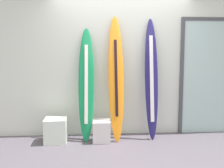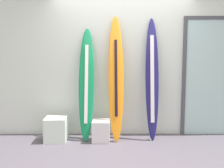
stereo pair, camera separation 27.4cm
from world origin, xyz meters
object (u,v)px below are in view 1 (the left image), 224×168
surfboard_sunset (116,79)px  display_block_center (102,131)px  display_block_left (56,130)px  glass_door (210,74)px  surfboard_emerald (86,85)px  surfboard_navy (151,79)px

surfboard_sunset → display_block_center: size_ratio=6.06×
display_block_center → display_block_left: bearing=177.8°
display_block_center → surfboard_sunset: bearing=27.0°
surfboard_sunset → glass_door: size_ratio=1.00×
glass_door → display_block_center: bearing=-169.8°
display_block_left → surfboard_emerald: bearing=13.6°
surfboard_sunset → surfboard_navy: surfboard_sunset is taller
surfboard_navy → glass_door: (1.17, 0.20, 0.07)m
display_block_center → glass_door: 2.28m
display_block_left → display_block_center: bearing=-2.2°
surfboard_navy → display_block_left: bearing=-175.3°
surfboard_emerald → glass_door: glass_door is taller
surfboard_emerald → display_block_left: size_ratio=4.82×
surfboard_navy → display_block_left: (-1.66, -0.14, -0.84)m
surfboard_sunset → display_block_left: surfboard_sunset is taller
surfboard_sunset → display_block_left: 1.34m
glass_door → surfboard_emerald: bearing=-174.7°
display_block_left → glass_door: 2.99m
surfboard_emerald → surfboard_navy: (1.14, 0.01, 0.09)m
surfboard_navy → surfboard_sunset: bearing=-176.7°
surfboard_sunset → glass_door: glass_door is taller
display_block_left → glass_door: bearing=6.9°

